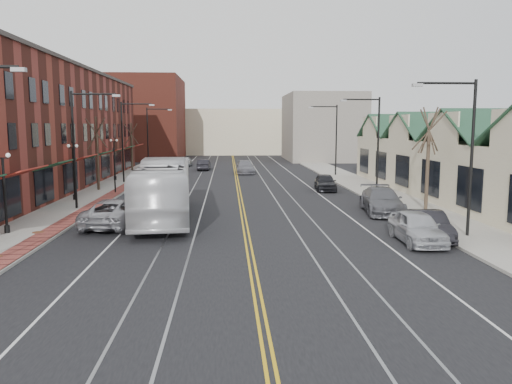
{
  "coord_description": "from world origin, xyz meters",
  "views": [
    {
      "loc": [
        -1.0,
        -18.86,
        5.87
      ],
      "look_at": [
        0.65,
        9.86,
        2.0
      ],
      "focal_mm": 35.0,
      "sensor_mm": 36.0,
      "label": 1
    }
  ],
  "objects": [
    {
      "name": "parked_car_c",
      "position": [
        9.3,
        13.57,
        0.85
      ],
      "size": [
        3.04,
        6.08,
        1.7
      ],
      "primitive_type": "imported",
      "rotation": [
        0.0,
        0.0,
        -0.12
      ],
      "color": "#595A60",
      "rests_on": "ground"
    },
    {
      "name": "distant_car_right",
      "position": [
        1.17,
        41.82,
        0.78
      ],
      "size": [
        2.24,
        5.38,
        1.56
      ],
      "primitive_type": "imported",
      "rotation": [
        0.0,
        0.0,
        0.01
      ],
      "color": "slate",
      "rests_on": "ground"
    },
    {
      "name": "distant_car_left",
      "position": [
        -4.1,
        46.73,
        0.71
      ],
      "size": [
        1.66,
        4.36,
        1.42
      ],
      "primitive_type": "imported",
      "rotation": [
        0.0,
        0.0,
        3.11
      ],
      "color": "black",
      "rests_on": "ground"
    },
    {
      "name": "streetlight_l_3",
      "position": [
        -11.05,
        48.0,
        5.03
      ],
      "size": [
        3.33,
        0.25,
        8.0
      ],
      "color": "black",
      "rests_on": "sidewalk_left"
    },
    {
      "name": "tree_left_near",
      "position": [
        -12.5,
        26.0,
        3.51
      ],
      "size": [
        1.78,
        1.37,
        6.48
      ],
      "color": "#382B21",
      "rests_on": "sidewalk_left"
    },
    {
      "name": "distant_car_far",
      "position": [
        -7.01,
        52.9,
        0.73
      ],
      "size": [
        1.82,
        4.33,
        1.47
      ],
      "primitive_type": "imported",
      "rotation": [
        0.0,
        0.0,
        3.12
      ],
      "color": "#A3A6AA",
      "rests_on": "ground"
    },
    {
      "name": "streetlight_r_0",
      "position": [
        11.05,
        6.0,
        5.03
      ],
      "size": [
        3.33,
        0.25,
        8.0
      ],
      "color": "black",
      "rests_on": "sidewalk_right"
    },
    {
      "name": "sidewalk_right",
      "position": [
        12.0,
        20.0,
        0.07
      ],
      "size": [
        4.0,
        120.0,
        0.15
      ],
      "primitive_type": "cube",
      "color": "gray",
      "rests_on": "ground"
    },
    {
      "name": "lamppost_l_3",
      "position": [
        -12.8,
        34.0,
        2.2
      ],
      "size": [
        0.84,
        0.28,
        4.27
      ],
      "color": "black",
      "rests_on": "sidewalk_left"
    },
    {
      "name": "parked_car_b",
      "position": [
        9.3,
        5.74,
        0.74
      ],
      "size": [
        2.03,
        4.63,
        1.48
      ],
      "primitive_type": "imported",
      "rotation": [
        0.0,
        0.0,
        -0.1
      ],
      "color": "black",
      "rests_on": "ground"
    },
    {
      "name": "building_right",
      "position": [
        18.0,
        20.0,
        2.3
      ],
      "size": [
        8.0,
        36.0,
        4.6
      ],
      "primitive_type": "cube",
      "color": "beige",
      "rests_on": "ground"
    },
    {
      "name": "backdrop_right",
      "position": [
        15.0,
        65.0,
        5.5
      ],
      "size": [
        12.0,
        16.0,
        11.0
      ],
      "primitive_type": "cube",
      "color": "slate",
      "rests_on": "ground"
    },
    {
      "name": "ground",
      "position": [
        0.0,
        0.0,
        0.0
      ],
      "size": [
        160.0,
        160.0,
        0.0
      ],
      "primitive_type": "plane",
      "color": "black",
      "rests_on": "ground"
    },
    {
      "name": "streetlight_l_1",
      "position": [
        -11.05,
        16.0,
        5.03
      ],
      "size": [
        3.33,
        0.25,
        8.0
      ],
      "color": "black",
      "rests_on": "sidewalk_left"
    },
    {
      "name": "parked_car_a",
      "position": [
        8.43,
        5.09,
        0.81
      ],
      "size": [
        2.05,
        4.79,
        1.61
      ],
      "primitive_type": "imported",
      "rotation": [
        0.0,
        0.0,
        -0.03
      ],
      "color": "#B6B8BD",
      "rests_on": "ground"
    },
    {
      "name": "lamppost_l_2",
      "position": [
        -12.8,
        20.0,
        2.2
      ],
      "size": [
        0.84,
        0.28,
        4.27
      ],
      "color": "black",
      "rests_on": "sidewalk_left"
    },
    {
      "name": "sidewalk_left",
      "position": [
        -12.0,
        20.0,
        0.07
      ],
      "size": [
        4.0,
        120.0,
        0.15
      ],
      "primitive_type": "cube",
      "color": "gray",
      "rests_on": "ground"
    },
    {
      "name": "backdrop_mid",
      "position": [
        0.0,
        85.0,
        4.5
      ],
      "size": [
        22.0,
        14.0,
        9.0
      ],
      "primitive_type": "cube",
      "color": "beige",
      "rests_on": "ground"
    },
    {
      "name": "building_left",
      "position": [
        -19.0,
        27.0,
        5.5
      ],
      "size": [
        10.0,
        50.0,
        11.0
      ],
      "primitive_type": "cube",
      "color": "maroon",
      "rests_on": "ground"
    },
    {
      "name": "streetlight_r_1",
      "position": [
        11.05,
        22.0,
        5.03
      ],
      "size": [
        3.33,
        0.25,
        8.0
      ],
      "color": "black",
      "rests_on": "sidewalk_right"
    },
    {
      "name": "tree_right_mid",
      "position": [
        12.5,
        14.0,
        3.75
      ],
      "size": [
        1.9,
        1.46,
        6.93
      ],
      "color": "#382B21",
      "rests_on": "sidewalk_right"
    },
    {
      "name": "parked_suv",
      "position": [
        -7.5,
        10.08,
        0.83
      ],
      "size": [
        3.29,
        6.17,
        1.65
      ],
      "primitive_type": "imported",
      "rotation": [
        0.0,
        0.0,
        3.05
      ],
      "color": "#9C9DA3",
      "rests_on": "ground"
    },
    {
      "name": "streetlight_r_2",
      "position": [
        11.05,
        38.0,
        5.03
      ],
      "size": [
        3.33,
        0.25,
        8.0
      ],
      "color": "black",
      "rests_on": "sidewalk_right"
    },
    {
      "name": "tree_left_far",
      "position": [
        -12.5,
        42.0,
        3.28
      ],
      "size": [
        1.66,
        1.28,
        6.02
      ],
      "color": "#382B21",
      "rests_on": "sidewalk_left"
    },
    {
      "name": "streetlight_l_2",
      "position": [
        -11.05,
        32.0,
        5.03
      ],
      "size": [
        3.33,
        0.25,
        8.0
      ],
      "color": "black",
      "rests_on": "sidewalk_left"
    },
    {
      "name": "manhole_far",
      "position": [
        -11.2,
        8.0,
        0.16
      ],
      "size": [
        0.6,
        0.6,
        0.02
      ],
      "primitive_type": "cylinder",
      "color": "#592D19",
      "rests_on": "sidewalk_left"
    },
    {
      "name": "traffic_signal",
      "position": [
        -10.6,
        24.0,
        2.35
      ],
      "size": [
        0.18,
        0.15,
        3.8
      ],
      "color": "black",
      "rests_on": "sidewalk_left"
    },
    {
      "name": "transit_bus",
      "position": [
        -5.0,
        12.24,
        1.86
      ],
      "size": [
        4.15,
        13.54,
        3.71
      ],
      "primitive_type": "imported",
      "rotation": [
        0.0,
        0.0,
        3.22
      ],
      "color": "silver",
      "rests_on": "ground"
    },
    {
      "name": "parked_car_d",
      "position": [
        7.79,
        25.35,
        0.75
      ],
      "size": [
        2.2,
        4.58,
        1.51
      ],
      "primitive_type": "imported",
      "rotation": [
        0.0,
        0.0,
        -0.1
      ],
      "color": "black",
      "rests_on": "ground"
    },
    {
      "name": "lamppost_l_1",
      "position": [
        -12.8,
        8.0,
        2.2
      ],
      "size": [
        0.84,
        0.28,
        4.27
      ],
      "color": "black",
      "rests_on": "sidewalk_left"
    },
    {
      "name": "backdrop_left",
      "position": [
        -16.0,
        70.0,
        7.0
      ],
      "size": [
        14.0,
        18.0,
        14.0
      ],
      "primitive_type": "cube",
      "color": "maroon",
      "rests_on": "ground"
    }
  ]
}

